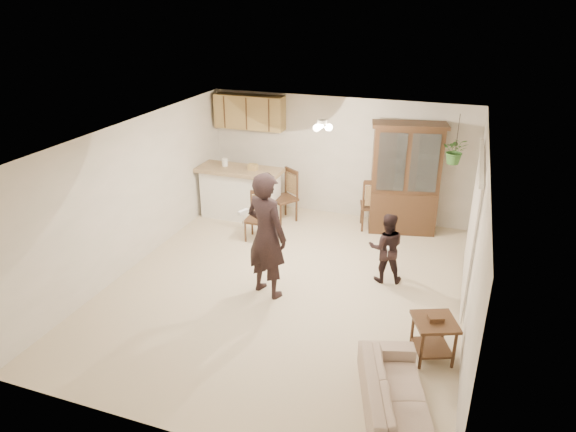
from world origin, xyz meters
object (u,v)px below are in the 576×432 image
(child, at_px, (387,243))
(chair_hutch_left, at_px, (283,207))
(chair_bar, at_px, (257,227))
(chair_hutch_right, at_px, (372,214))
(adult, at_px, (267,242))
(sofa, at_px, (397,391))
(side_table, at_px, (433,338))
(china_hutch, at_px, (405,180))

(child, relative_size, chair_hutch_left, 1.24)
(chair_bar, height_order, chair_hutch_right, chair_hutch_right)
(adult, distance_m, chair_hutch_right, 3.25)
(sofa, distance_m, child, 3.05)
(adult, relative_size, side_table, 2.64)
(china_hutch, bearing_deg, side_table, -88.50)
(sofa, bearing_deg, adult, 32.52)
(adult, xyz_separation_m, chair_hutch_right, (1.09, 3.00, -0.59))
(chair_hutch_right, bearing_deg, chair_hutch_left, -7.05)
(side_table, relative_size, chair_bar, 0.73)
(china_hutch, relative_size, chair_hutch_right, 2.01)
(sofa, height_order, child, child)
(adult, bearing_deg, sofa, 160.93)
(child, distance_m, chair_hutch_left, 3.00)
(china_hutch, xyz_separation_m, side_table, (0.94, -3.85, -0.78))
(side_table, distance_m, chair_bar, 4.30)
(sofa, xyz_separation_m, side_table, (0.29, 1.18, -0.07))
(child, xyz_separation_m, china_hutch, (-0.02, 2.07, 0.40))
(china_hutch, height_order, chair_hutch_right, china_hutch)
(sofa, height_order, chair_hutch_left, chair_hutch_left)
(child, relative_size, chair_hutch_right, 1.25)
(side_table, height_order, chair_bar, chair_bar)
(adult, distance_m, child, 1.97)
(chair_bar, xyz_separation_m, chair_hutch_left, (0.17, 1.03, 0.04))
(adult, height_order, child, adult)
(side_table, distance_m, chair_hutch_right, 4.07)
(china_hutch, relative_size, side_table, 3.19)
(side_table, bearing_deg, child, 117.37)
(sofa, bearing_deg, side_table, -30.80)
(adult, xyz_separation_m, chair_hutch_left, (-0.73, 2.76, -0.59))
(adult, distance_m, chair_hutch_left, 2.91)
(adult, bearing_deg, china_hutch, -97.23)
(adult, xyz_separation_m, child, (1.68, 1.00, -0.22))
(side_table, distance_m, chair_hutch_left, 4.86)
(chair_hutch_right, bearing_deg, chair_bar, 17.92)
(child, relative_size, chair_bar, 1.45)
(child, xyz_separation_m, chair_hutch_left, (-2.41, 1.75, -0.37))
(sofa, distance_m, china_hutch, 5.12)
(side_table, bearing_deg, china_hutch, 103.73)
(chair_bar, relative_size, chair_hutch_right, 0.86)
(china_hutch, bearing_deg, sofa, -94.83)
(china_hutch, bearing_deg, child, -101.71)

